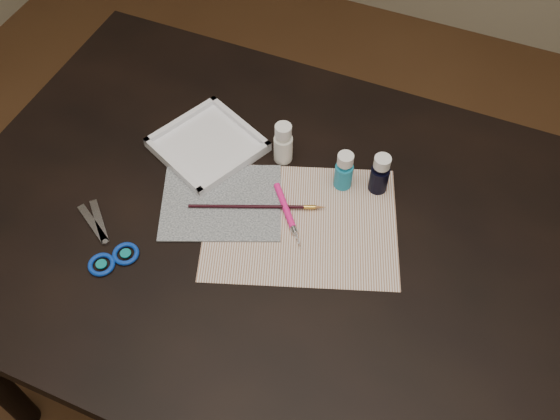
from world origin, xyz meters
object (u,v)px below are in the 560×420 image
at_px(canvas, 221,202).
at_px(paint_bottle_navy, 380,174).
at_px(scissors, 99,237).
at_px(palette_tray, 208,145).
at_px(paint_bottle_white, 283,143).
at_px(paper, 301,223).
at_px(paint_bottle_cyan, 344,171).

bearing_deg(canvas, paint_bottle_navy, 29.71).
distance_m(scissors, palette_tray, 0.30).
bearing_deg(palette_tray, paint_bottle_white, 13.13).
relative_size(paper, paint_bottle_navy, 4.02).
xyz_separation_m(paint_bottle_cyan, scissors, (-0.38, -0.30, -0.04)).
height_order(paint_bottle_white, paint_bottle_cyan, paint_bottle_white).
height_order(paper, paint_bottle_cyan, paint_bottle_cyan).
distance_m(paint_bottle_cyan, scissors, 0.49).
relative_size(paper, canvas, 1.58).
bearing_deg(paint_bottle_white, palette_tray, -166.87).
height_order(paper, canvas, canvas).
bearing_deg(paper, canvas, -174.63).
xyz_separation_m(paint_bottle_white, paint_bottle_cyan, (0.14, -0.02, -0.00)).
distance_m(canvas, paint_bottle_navy, 0.32).
bearing_deg(scissors, paint_bottle_navy, -113.94).
bearing_deg(paint_bottle_white, canvas, -113.41).
bearing_deg(paper, paint_bottle_white, 124.29).
xyz_separation_m(canvas, scissors, (-0.18, -0.17, 0.00)).
xyz_separation_m(paint_bottle_white, scissors, (-0.24, -0.32, -0.04)).
bearing_deg(canvas, scissors, -136.69).
bearing_deg(paint_bottle_white, paint_bottle_cyan, -7.51).
distance_m(paint_bottle_cyan, paint_bottle_navy, 0.07).
bearing_deg(paint_bottle_cyan, scissors, -141.47).
distance_m(canvas, palette_tray, 0.15).
xyz_separation_m(paint_bottle_white, paint_bottle_navy, (0.21, 0.00, -0.00)).
height_order(canvas, scissors, scissors).
distance_m(canvas, paint_bottle_cyan, 0.25).
bearing_deg(paint_bottle_white, scissors, -127.17).
distance_m(paint_bottle_navy, palette_tray, 0.37).
xyz_separation_m(canvas, paint_bottle_navy, (0.27, 0.16, 0.04)).
relative_size(scissors, palette_tray, 1.02).
height_order(paint_bottle_white, scissors, paint_bottle_white).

